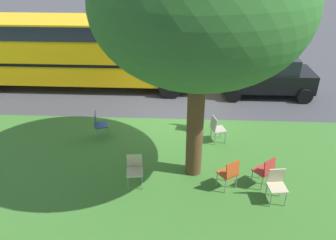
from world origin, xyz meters
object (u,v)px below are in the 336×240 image
(street_tree, at_px, (201,6))
(chair_5, at_px, (217,127))
(school_bus, at_px, (78,46))
(chair_3, at_px, (229,172))
(chair_1, at_px, (195,115))
(parked_car, at_px, (267,75))
(chair_6, at_px, (99,123))
(chair_4, at_px, (265,170))
(chair_2, at_px, (135,168))
(chair_0, at_px, (277,183))

(street_tree, relative_size, chair_5, 7.07)
(school_bus, bearing_deg, chair_5, 140.98)
(chair_5, bearing_deg, chair_3, 93.52)
(chair_3, bearing_deg, chair_1, -75.35)
(chair_1, xyz_separation_m, parked_car, (-3.02, -3.04, 0.32))
(street_tree, bearing_deg, chair_3, 143.01)
(chair_6, bearing_deg, chair_3, 148.91)
(street_tree, height_order, chair_3, street_tree)
(chair_5, relative_size, parked_car, 0.24)
(chair_1, distance_m, chair_4, 3.40)
(street_tree, height_order, chair_1, street_tree)
(chair_3, relative_size, chair_5, 1.00)
(parked_car, relative_size, school_bus, 0.36)
(chair_2, height_order, parked_car, parked_car)
(chair_4, bearing_deg, chair_2, 1.49)
(chair_0, xyz_separation_m, chair_5, (1.23, -2.62, 0.00))
(chair_2, bearing_deg, chair_0, 173.05)
(chair_0, height_order, school_bus, school_bus)
(chair_4, distance_m, school_bus, 9.49)
(chair_1, distance_m, parked_car, 4.30)
(parked_car, xyz_separation_m, school_bus, (7.95, -0.67, 0.92))
(chair_4, bearing_deg, chair_1, -59.31)
(chair_5, bearing_deg, parked_car, -121.39)
(chair_0, distance_m, chair_2, 3.54)
(school_bus, bearing_deg, chair_1, 143.00)
(street_tree, height_order, chair_6, street_tree)
(street_tree, distance_m, chair_6, 5.21)
(parked_car, bearing_deg, chair_2, 52.55)
(street_tree, distance_m, chair_1, 4.59)
(chair_0, height_order, chair_3, same)
(chair_6, xyz_separation_m, parked_car, (-6.12, -3.77, 0.32))
(chair_4, xyz_separation_m, parked_car, (-1.29, -5.97, 0.32))
(chair_5, bearing_deg, chair_4, 116.96)
(chair_4, xyz_separation_m, chair_6, (4.84, -2.20, 0.00))
(chair_0, bearing_deg, chair_3, -18.45)
(chair_1, relative_size, chair_3, 1.00)
(chair_4, relative_size, parked_car, 0.24)
(street_tree, relative_size, chair_4, 7.07)
(chair_0, bearing_deg, chair_1, -61.13)
(chair_1, bearing_deg, chair_3, 104.65)
(chair_2, height_order, chair_6, same)
(chair_4, distance_m, chair_5, 2.36)
(chair_0, xyz_separation_m, chair_3, (1.09, -0.36, 0.00))
(chair_2, relative_size, parked_car, 0.24)
(chair_1, height_order, chair_5, same)
(chair_1, relative_size, chair_4, 1.00)
(street_tree, distance_m, chair_3, 4.06)
(chair_4, bearing_deg, chair_3, 9.22)
(chair_3, bearing_deg, parked_car, -109.92)
(chair_6, bearing_deg, chair_2, 122.90)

